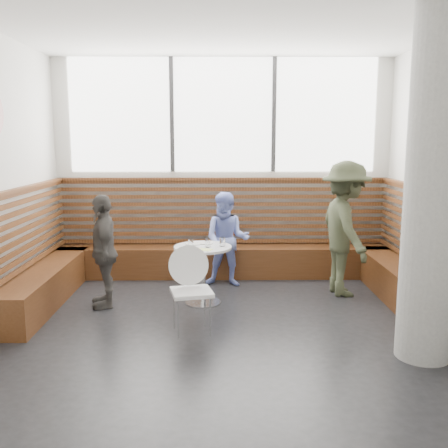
{
  "coord_description": "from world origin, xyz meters",
  "views": [
    {
      "loc": [
        -0.07,
        -5.01,
        2.02
      ],
      "look_at": [
        0.0,
        1.0,
        1.0
      ],
      "focal_mm": 40.0,
      "sensor_mm": 36.0,
      "label": 1
    }
  ],
  "objects_px": {
    "cafe_table": "(203,263)",
    "cafe_chair": "(192,282)",
    "concrete_column": "(433,187)",
    "child_left": "(104,251)",
    "adult_man": "(345,229)",
    "child_back": "(227,240)"
  },
  "relations": [
    {
      "from": "cafe_table",
      "to": "cafe_chair",
      "type": "height_order",
      "value": "cafe_chair"
    },
    {
      "from": "concrete_column",
      "to": "child_left",
      "type": "xyz_separation_m",
      "value": [
        -3.31,
        1.5,
        -0.91
      ]
    },
    {
      "from": "adult_man",
      "to": "child_back",
      "type": "height_order",
      "value": "adult_man"
    },
    {
      "from": "adult_man",
      "to": "child_left",
      "type": "distance_m",
      "value": 3.08
    },
    {
      "from": "cafe_chair",
      "to": "child_back",
      "type": "bearing_deg",
      "value": 63.63
    },
    {
      "from": "child_left",
      "to": "cafe_chair",
      "type": "bearing_deg",
      "value": 39.49
    },
    {
      "from": "adult_man",
      "to": "child_left",
      "type": "xyz_separation_m",
      "value": [
        -3.04,
        -0.44,
        -0.19
      ]
    },
    {
      "from": "cafe_chair",
      "to": "child_back",
      "type": "relative_size",
      "value": 0.69
    },
    {
      "from": "concrete_column",
      "to": "child_left",
      "type": "distance_m",
      "value": 3.74
    },
    {
      "from": "cafe_table",
      "to": "child_left",
      "type": "relative_size",
      "value": 0.53
    },
    {
      "from": "concrete_column",
      "to": "cafe_chair",
      "type": "height_order",
      "value": "concrete_column"
    },
    {
      "from": "cafe_chair",
      "to": "child_back",
      "type": "distance_m",
      "value": 1.71
    },
    {
      "from": "child_back",
      "to": "child_left",
      "type": "distance_m",
      "value": 1.73
    },
    {
      "from": "cafe_chair",
      "to": "child_back",
      "type": "xyz_separation_m",
      "value": [
        0.4,
        1.66,
        0.12
      ]
    },
    {
      "from": "cafe_table",
      "to": "child_left",
      "type": "bearing_deg",
      "value": -176.98
    },
    {
      "from": "cafe_table",
      "to": "child_left",
      "type": "distance_m",
      "value": 1.21
    },
    {
      "from": "concrete_column",
      "to": "cafe_table",
      "type": "distance_m",
      "value": 2.84
    },
    {
      "from": "adult_man",
      "to": "child_back",
      "type": "relative_size",
      "value": 1.34
    },
    {
      "from": "cafe_table",
      "to": "child_back",
      "type": "xyz_separation_m",
      "value": [
        0.31,
        0.78,
        0.13
      ]
    },
    {
      "from": "cafe_chair",
      "to": "adult_man",
      "type": "relative_size",
      "value": 0.52
    },
    {
      "from": "child_left",
      "to": "cafe_table",
      "type": "bearing_deg",
      "value": 78.83
    },
    {
      "from": "concrete_column",
      "to": "child_left",
      "type": "bearing_deg",
      "value": 155.61
    }
  ]
}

